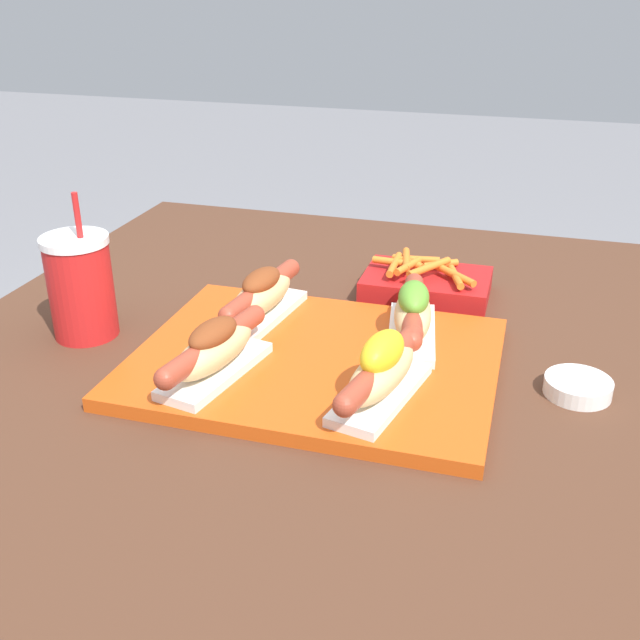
{
  "coord_description": "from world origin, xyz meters",
  "views": [
    {
      "loc": [
        0.2,
        -0.84,
        1.22
      ],
      "look_at": [
        -0.04,
        -0.02,
        0.81
      ],
      "focal_mm": 42.0,
      "sensor_mm": 36.0,
      "label": 1
    }
  ],
  "objects": [
    {
      "name": "hot_dog_1",
      "position": [
        0.06,
        -0.12,
        0.8
      ],
      "size": [
        0.09,
        0.2,
        0.08
      ],
      "color": "white",
      "rests_on": "serving_tray"
    },
    {
      "name": "drink_cup",
      "position": [
        -0.37,
        -0.04,
        0.82
      ],
      "size": [
        0.09,
        0.09,
        0.2
      ],
      "color": "red",
      "rests_on": "patio_table"
    },
    {
      "name": "patio_table",
      "position": [
        0.0,
        0.0,
        0.38
      ],
      "size": [
        1.14,
        1.14,
        0.75
      ],
      "color": "#4C2D1E",
      "rests_on": "ground_plane"
    },
    {
      "name": "fries_basket",
      "position": [
        0.06,
        0.22,
        0.77
      ],
      "size": [
        0.19,
        0.13,
        0.06
      ],
      "color": "#B21919",
      "rests_on": "patio_table"
    },
    {
      "name": "serving_tray",
      "position": [
        -0.04,
        -0.04,
        0.76
      ],
      "size": [
        0.45,
        0.35,
        0.02
      ],
      "color": "#CC4C14",
      "rests_on": "patio_table"
    },
    {
      "name": "sauce_bowl",
      "position": [
        0.28,
        -0.02,
        0.76
      ],
      "size": [
        0.08,
        0.08,
        0.02
      ],
      "color": "white",
      "rests_on": "patio_table"
    },
    {
      "name": "hot_dog_0",
      "position": [
        -0.14,
        -0.12,
        0.8
      ],
      "size": [
        0.09,
        0.2,
        0.07
      ],
      "color": "white",
      "rests_on": "serving_tray"
    },
    {
      "name": "hot_dog_2",
      "position": [
        -0.14,
        0.04,
        0.8
      ],
      "size": [
        0.08,
        0.21,
        0.07
      ],
      "color": "white",
      "rests_on": "serving_tray"
    },
    {
      "name": "hot_dog_3",
      "position": [
        0.07,
        0.04,
        0.8
      ],
      "size": [
        0.08,
        0.21,
        0.08
      ],
      "color": "white",
      "rests_on": "serving_tray"
    }
  ]
}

